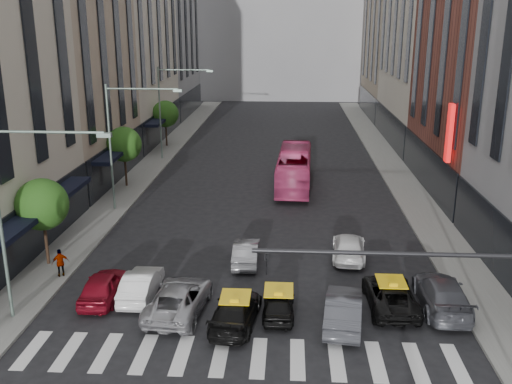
% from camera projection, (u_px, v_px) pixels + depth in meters
% --- Properties ---
extents(ground, '(160.00, 160.00, 0.00)m').
position_uv_depth(ground, '(241.00, 379.00, 22.09)').
color(ground, black).
rests_on(ground, ground).
extents(sidewalk_left, '(3.00, 96.00, 0.15)m').
position_uv_depth(sidewalk_left, '(142.00, 174.00, 51.41)').
color(sidewalk_left, slate).
rests_on(sidewalk_left, ground).
extents(sidewalk_right, '(3.00, 96.00, 0.15)m').
position_uv_depth(sidewalk_right, '(400.00, 178.00, 50.09)').
color(sidewalk_right, slate).
rests_on(sidewalk_right, ground).
extents(building_left_b, '(8.00, 16.00, 24.00)m').
position_uv_depth(building_left_b, '(61.00, 38.00, 46.38)').
color(building_left_b, tan).
rests_on(building_left_b, ground).
extents(building_left_d, '(8.00, 18.00, 30.00)m').
position_uv_depth(building_left_d, '(160.00, 9.00, 80.90)').
color(building_left_d, gray).
rests_on(building_left_d, ground).
extents(building_right_b, '(8.00, 18.00, 26.00)m').
position_uv_depth(building_right_b, '(493.00, 25.00, 43.20)').
color(building_right_b, brown).
rests_on(building_right_b, ground).
extents(building_right_d, '(8.00, 18.00, 28.00)m').
position_uv_depth(building_right_d, '(401.00, 16.00, 79.24)').
color(building_right_d, tan).
rests_on(building_right_d, ground).
extents(tree_near, '(2.88, 2.88, 4.95)m').
position_uv_depth(tree_near, '(42.00, 205.00, 31.27)').
color(tree_near, black).
rests_on(tree_near, sidewalk_left).
extents(tree_mid, '(2.88, 2.88, 4.95)m').
position_uv_depth(tree_mid, '(124.00, 144.00, 46.57)').
color(tree_mid, black).
rests_on(tree_mid, sidewalk_left).
extents(tree_far, '(2.88, 2.88, 4.95)m').
position_uv_depth(tree_far, '(165.00, 114.00, 61.87)').
color(tree_far, black).
rests_on(tree_far, sidewalk_left).
extents(streetlamp_near, '(5.38, 0.25, 9.00)m').
position_uv_depth(streetlamp_near, '(18.00, 198.00, 24.79)').
color(streetlamp_near, gray).
rests_on(streetlamp_near, sidewalk_left).
extents(streetlamp_mid, '(5.38, 0.25, 9.00)m').
position_uv_depth(streetlamp_mid, '(122.00, 131.00, 40.09)').
color(streetlamp_mid, gray).
rests_on(streetlamp_mid, sidewalk_left).
extents(streetlamp_far, '(5.38, 0.25, 9.00)m').
position_uv_depth(streetlamp_far, '(169.00, 101.00, 55.38)').
color(streetlamp_far, gray).
rests_on(streetlamp_far, sidewalk_left).
extents(traffic_signal, '(10.10, 0.20, 6.00)m').
position_uv_depth(traffic_signal, '(462.00, 291.00, 19.41)').
color(traffic_signal, black).
rests_on(traffic_signal, ground).
extents(liberty_sign, '(0.30, 0.70, 4.00)m').
position_uv_depth(liberty_sign, '(450.00, 133.00, 38.77)').
color(liberty_sign, red).
rests_on(liberty_sign, ground).
extents(car_red, '(1.83, 4.26, 1.43)m').
position_uv_depth(car_red, '(103.00, 286.00, 28.24)').
color(car_red, maroon).
rests_on(car_red, ground).
extents(car_white_front, '(1.49, 4.22, 1.39)m').
position_uv_depth(car_white_front, '(141.00, 284.00, 28.47)').
color(car_white_front, white).
rests_on(car_white_front, ground).
extents(car_silver, '(2.90, 5.45, 1.46)m').
position_uv_depth(car_silver, '(179.00, 298.00, 26.97)').
color(car_silver, '#9C9CA1').
rests_on(car_silver, ground).
extents(taxi_left, '(2.37, 4.83, 1.35)m').
position_uv_depth(taxi_left, '(236.00, 311.00, 25.90)').
color(taxi_left, black).
rests_on(taxi_left, ground).
extents(taxi_center, '(1.50, 3.68, 1.25)m').
position_uv_depth(taxi_center, '(279.00, 303.00, 26.75)').
color(taxi_center, black).
rests_on(taxi_center, ground).
extents(car_grey_mid, '(2.15, 4.77, 1.52)m').
position_uv_depth(car_grey_mid, '(343.00, 309.00, 25.88)').
color(car_grey_mid, '#393A40').
rests_on(car_grey_mid, ground).
extents(taxi_right, '(2.36, 4.90, 1.34)m').
position_uv_depth(taxi_right, '(390.00, 295.00, 27.44)').
color(taxi_right, black).
rests_on(taxi_right, ground).
extents(car_grey_curb, '(2.31, 5.38, 1.54)m').
position_uv_depth(car_grey_curb, '(442.00, 294.00, 27.31)').
color(car_grey_curb, '#494A51').
rests_on(car_grey_curb, ground).
extents(car_row2_left, '(1.45, 4.03, 1.32)m').
position_uv_depth(car_row2_left, '(246.00, 252.00, 32.51)').
color(car_row2_left, gray).
rests_on(car_row2_left, ground).
extents(car_row2_right, '(2.24, 4.72, 1.33)m').
position_uv_depth(car_row2_right, '(349.00, 247.00, 33.26)').
color(car_row2_right, white).
rests_on(car_row2_right, ground).
extents(bus, '(3.05, 11.24, 3.11)m').
position_uv_depth(bus, '(294.00, 168.00, 47.46)').
color(bus, '#D13D75').
rests_on(bus, ground).
extents(pedestrian_far, '(0.97, 0.79, 1.55)m').
position_uv_depth(pedestrian_far, '(61.00, 263.00, 30.44)').
color(pedestrian_far, gray).
rests_on(pedestrian_far, sidewalk_left).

